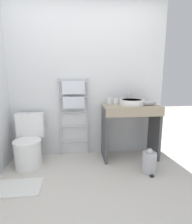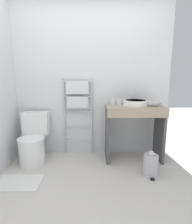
{
  "view_description": "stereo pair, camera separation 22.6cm",
  "coord_description": "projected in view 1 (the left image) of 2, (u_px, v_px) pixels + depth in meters",
  "views": [
    {
      "loc": [
        -0.14,
        -1.44,
        1.29
      ],
      "look_at": [
        0.1,
        0.76,
        0.85
      ],
      "focal_mm": 28.0,
      "sensor_mm": 36.0,
      "label": 1
    },
    {
      "loc": [
        0.09,
        -1.45,
        1.29
      ],
      "look_at": [
        0.1,
        0.76,
        0.85
      ],
      "focal_mm": 28.0,
      "sensor_mm": 36.0,
      "label": 2
    }
  ],
  "objects": [
    {
      "name": "trash_bin",
      "position": [
        149.0,
        162.0,
        2.38
      ],
      "size": [
        0.19,
        0.22,
        0.35
      ],
      "color": "#B7B7BC",
      "rests_on": "ground_plane"
    },
    {
      "name": "cup_near_edge",
      "position": [
        116.0,
        101.0,
        2.78
      ],
      "size": [
        0.07,
        0.07,
        0.1
      ],
      "color": "white",
      "rests_on": "vanity_counter"
    },
    {
      "name": "cup_near_wall",
      "position": [
        109.0,
        101.0,
        2.81
      ],
      "size": [
        0.07,
        0.07,
        0.1
      ],
      "color": "white",
      "rests_on": "vanity_counter"
    },
    {
      "name": "wall_back",
      "position": [
        85.0,
        75.0,
        2.86
      ],
      "size": [
        2.63,
        0.12,
        2.67
      ],
      "primitive_type": "cube",
      "color": "silver",
      "rests_on": "ground_plane"
    },
    {
      "name": "ground_plane",
      "position": [
        94.0,
        215.0,
        1.67
      ],
      "size": [
        12.0,
        12.0,
        0.0
      ],
      "primitive_type": "plane",
      "color": "beige"
    },
    {
      "name": "sink_basin",
      "position": [
        132.0,
        102.0,
        2.72
      ],
      "size": [
        0.37,
        0.37,
        0.08
      ],
      "color": "white",
      "rests_on": "vanity_counter"
    },
    {
      "name": "vanity_counter",
      "position": [
        130.0,
        123.0,
        2.76
      ],
      "size": [
        0.86,
        0.5,
        0.87
      ],
      "color": "gray",
      "rests_on": "ground_plane"
    },
    {
      "name": "hair_dryer",
      "position": [
        149.0,
        103.0,
        2.7
      ],
      "size": [
        0.22,
        0.17,
        0.07
      ],
      "color": "#B7B7BC",
      "rests_on": "vanity_counter"
    },
    {
      "name": "towel_radiator",
      "position": [
        74.0,
        102.0,
        2.81
      ],
      "size": [
        0.49,
        0.06,
        1.28
      ],
      "color": "silver",
      "rests_on": "ground_plane"
    },
    {
      "name": "faucet",
      "position": [
        128.0,
        97.0,
        2.9
      ],
      "size": [
        0.02,
        0.1,
        0.16
      ],
      "color": "silver",
      "rests_on": "vanity_counter"
    },
    {
      "name": "bath_mat",
      "position": [
        17.0,
        187.0,
        2.08
      ],
      "size": [
        0.56,
        0.36,
        0.01
      ],
      "primitive_type": "cube",
      "color": "silver",
      "rests_on": "ground_plane"
    },
    {
      "name": "toilet",
      "position": [
        29.0,
        144.0,
        2.59
      ],
      "size": [
        0.4,
        0.54,
        0.76
      ],
      "color": "white",
      "rests_on": "ground_plane"
    }
  ]
}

